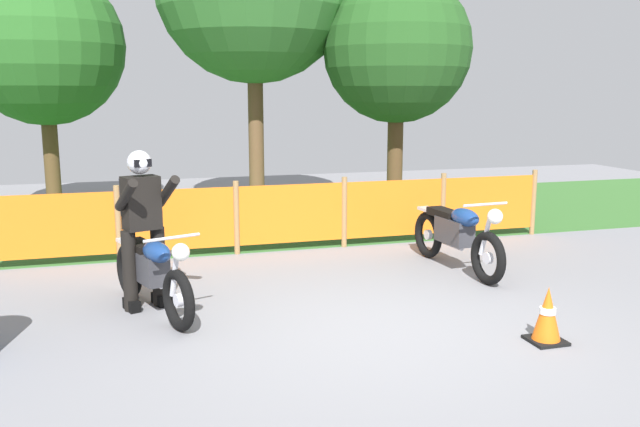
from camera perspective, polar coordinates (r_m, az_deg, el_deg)
ground at (r=6.67m, az=4.57°, el=-9.78°), size 24.00×24.00×0.02m
grass_verge at (r=12.27m, az=-5.35°, el=-0.34°), size 24.00×5.28×0.01m
barrier_fence at (r=9.63m, az=-2.45°, el=-0.04°), size 8.10×0.08×1.05m
tree_leftmost at (r=13.43m, az=-22.59°, el=13.08°), size 2.90×2.90×4.55m
tree_near_right at (r=12.09m, az=6.62°, el=13.76°), size 2.60×2.60×4.33m
motorcycle_lead at (r=7.16m, az=-14.18°, el=-4.82°), size 0.84×1.86×0.92m
motorcycle_trailing at (r=8.75m, az=11.63°, el=-1.76°), size 0.61×2.06×0.98m
rider_lead at (r=7.24m, az=-15.00°, el=-0.58°), size 0.67×0.77×1.69m
traffic_cone at (r=6.54m, az=18.87°, el=-8.23°), size 0.32×0.32×0.53m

